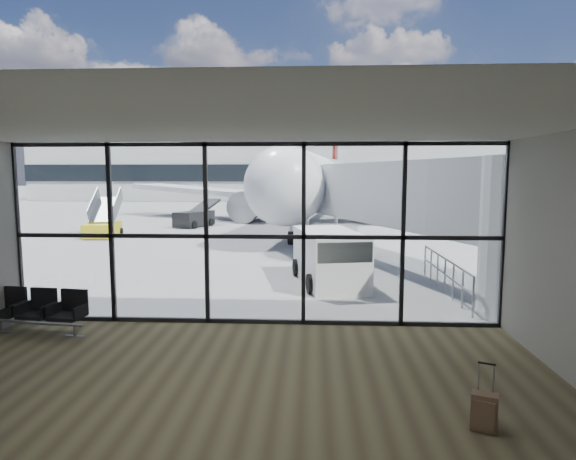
# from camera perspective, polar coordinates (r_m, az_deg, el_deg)

# --- Properties ---
(ground) EXTENTS (220.00, 220.00, 0.00)m
(ground) POSITION_cam_1_polar(r_m,az_deg,el_deg) (51.80, 1.40, 2.43)
(ground) COLOR slate
(ground) RESTS_ON ground
(lounge_shell) EXTENTS (12.02, 8.01, 4.51)m
(lounge_shell) POSITION_cam_1_polar(r_m,az_deg,el_deg) (7.07, -8.68, -2.09)
(lounge_shell) COLOR brown
(lounge_shell) RESTS_ON ground
(glass_curtain_wall) EXTENTS (12.10, 0.12, 4.50)m
(glass_curtain_wall) POSITION_cam_1_polar(r_m,az_deg,el_deg) (11.83, -3.96, -0.55)
(glass_curtain_wall) COLOR white
(glass_curtain_wall) RESTS_ON ground
(jet_bridge) EXTENTS (8.00, 16.50, 4.33)m
(jet_bridge) POSITION_cam_1_polar(r_m,az_deg,el_deg) (19.07, 13.51, 3.52)
(jet_bridge) COLOR #ABAFB1
(jet_bridge) RESTS_ON ground
(apron_railing) EXTENTS (0.06, 5.46, 1.11)m
(apron_railing) POSITION_cam_1_polar(r_m,az_deg,el_deg) (15.99, 18.12, -4.55)
(apron_railing) COLOR gray
(apron_railing) RESTS_ON ground
(far_terminal) EXTENTS (80.00, 12.20, 11.00)m
(far_terminal) POSITION_cam_1_polar(r_m,az_deg,el_deg) (73.65, 1.43, 6.92)
(far_terminal) COLOR #B4B4AF
(far_terminal) RESTS_ON ground
(tree_0) EXTENTS (4.95, 4.95, 7.12)m
(tree_0) POSITION_cam_1_polar(r_m,az_deg,el_deg) (95.67, -26.22, 6.42)
(tree_0) COLOR #382619
(tree_0) RESTS_ON ground
(tree_1) EXTENTS (5.61, 5.61, 8.07)m
(tree_1) POSITION_cam_1_polar(r_m,az_deg,el_deg) (92.92, -22.99, 6.97)
(tree_1) COLOR #382619
(tree_1) RESTS_ON ground
(tree_2) EXTENTS (6.27, 6.27, 9.03)m
(tree_2) POSITION_cam_1_polar(r_m,az_deg,el_deg) (90.48, -19.56, 7.53)
(tree_2) COLOR #382619
(tree_2) RESTS_ON ground
(tree_3) EXTENTS (4.95, 4.95, 7.12)m
(tree_3) POSITION_cam_1_polar(r_m,az_deg,el_deg) (88.35, -15.90, 6.88)
(tree_3) COLOR #382619
(tree_3) RESTS_ON ground
(tree_4) EXTENTS (5.61, 5.61, 8.07)m
(tree_4) POSITION_cam_1_polar(r_m,az_deg,el_deg) (86.62, -12.13, 7.41)
(tree_4) COLOR #382619
(tree_4) RESTS_ON ground
(tree_5) EXTENTS (6.27, 6.27, 9.03)m
(tree_5) POSITION_cam_1_polar(r_m,az_deg,el_deg) (85.27, -8.20, 7.92)
(tree_5) COLOR #382619
(tree_5) RESTS_ON ground
(seating_row) EXTENTS (2.34, 0.90, 1.04)m
(seating_row) POSITION_cam_1_polar(r_m,az_deg,el_deg) (12.86, -27.34, -8.29)
(seating_row) COLOR gray
(seating_row) RESTS_ON ground
(suitcase) EXTENTS (0.42, 0.36, 0.99)m
(suitcase) POSITION_cam_1_polar(r_m,az_deg,el_deg) (7.96, 22.23, -19.30)
(suitcase) COLOR brown
(suitcase) RESTS_ON ground
(airliner) EXTENTS (34.08, 39.63, 10.22)m
(airliner) POSITION_cam_1_polar(r_m,az_deg,el_deg) (40.52, 3.84, 5.68)
(airliner) COLOR silver
(airliner) RESTS_ON ground
(service_van) EXTENTS (2.65, 4.41, 1.80)m
(service_van) POSITION_cam_1_polar(r_m,az_deg,el_deg) (16.43, 4.98, -3.23)
(service_van) COLOR silver
(service_van) RESTS_ON ground
(belt_loader) EXTENTS (2.81, 4.38, 1.92)m
(belt_loader) POSITION_cam_1_polar(r_m,az_deg,el_deg) (35.36, -10.95, 1.45)
(belt_loader) COLOR black
(belt_loader) RESTS_ON ground
(mobile_stairs) EXTENTS (2.08, 3.49, 2.33)m
(mobile_stairs) POSITION_cam_1_polar(r_m,az_deg,el_deg) (30.89, -21.08, 0.25)
(mobile_stairs) COLOR gold
(mobile_stairs) RESTS_ON ground
(traffic_cone_a) EXTENTS (0.39, 0.39, 0.56)m
(traffic_cone_a) POSITION_cam_1_polar(r_m,az_deg,el_deg) (21.28, 1.20, -2.76)
(traffic_cone_a) COLOR #D6520B
(traffic_cone_a) RESTS_ON ground
(traffic_cone_b) EXTENTS (0.46, 0.46, 0.66)m
(traffic_cone_b) POSITION_cam_1_polar(r_m,az_deg,el_deg) (23.72, 9.19, -1.77)
(traffic_cone_b) COLOR #D05D0A
(traffic_cone_b) RESTS_ON ground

